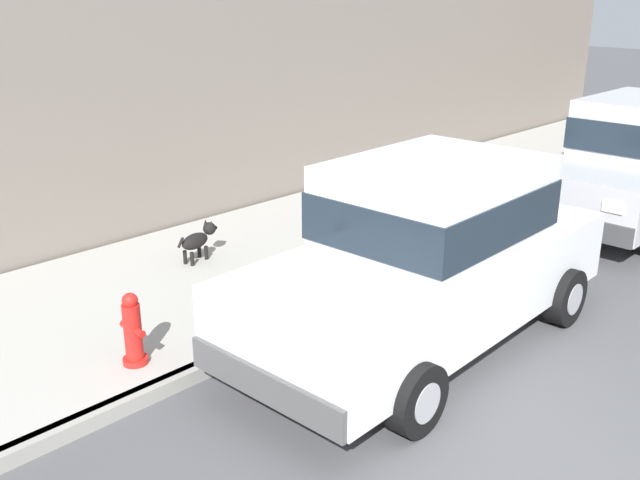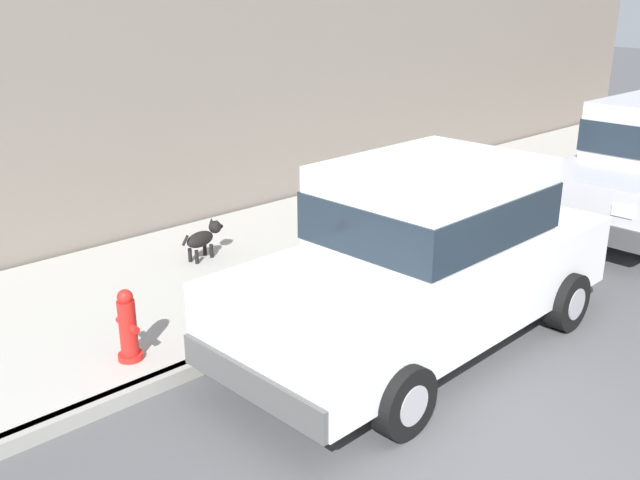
{
  "view_description": "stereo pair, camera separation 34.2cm",
  "coord_description": "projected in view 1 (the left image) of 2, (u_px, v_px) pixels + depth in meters",
  "views": [
    {
      "loc": [
        1.81,
        -4.45,
        3.53
      ],
      "look_at": [
        -3.44,
        0.97,
        0.85
      ],
      "focal_mm": 40.28,
      "sensor_mm": 36.0,
      "label": 1
    },
    {
      "loc": [
        2.05,
        -4.21,
        3.53
      ],
      "look_at": [
        -3.44,
        0.97,
        0.85
      ],
      "focal_mm": 40.28,
      "sensor_mm": 36.0,
      "label": 2
    }
  ],
  "objects": [
    {
      "name": "dog_black",
      "position": [
        198.0,
        239.0,
        9.29
      ],
      "size": [
        0.29,
        0.75,
        0.49
      ],
      "color": "black",
      "rests_on": "sidewalk"
    },
    {
      "name": "sidewalk",
      "position": [
        171.0,
        290.0,
        8.63
      ],
      "size": [
        3.6,
        64.0,
        0.14
      ],
      "primitive_type": "cube",
      "color": "#A8A59E",
      "rests_on": "ground"
    },
    {
      "name": "car_white_sedan",
      "position": [
        429.0,
        252.0,
        7.25
      ],
      "size": [
        2.12,
        4.64,
        1.92
      ],
      "color": "white",
      "rests_on": "ground"
    },
    {
      "name": "building_facade",
      "position": [
        326.0,
        80.0,
        12.71
      ],
      "size": [
        0.5,
        20.0,
        3.89
      ],
      "primitive_type": "cube",
      "color": "slate",
      "rests_on": "ground"
    },
    {
      "name": "fire_hydrant",
      "position": [
        133.0,
        331.0,
        6.71
      ],
      "size": [
        0.34,
        0.24,
        0.72
      ],
      "color": "red",
      "rests_on": "sidewalk"
    },
    {
      "name": "curb",
      "position": [
        271.0,
        338.0,
        7.45
      ],
      "size": [
        0.16,
        64.0,
        0.14
      ],
      "primitive_type": "cube",
      "color": "gray",
      "rests_on": "ground"
    }
  ]
}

